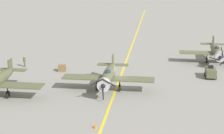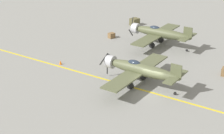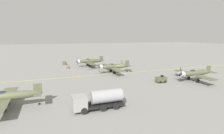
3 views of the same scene
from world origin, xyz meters
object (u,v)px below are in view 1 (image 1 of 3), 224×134
(airplane_near_left, at_px, (216,51))
(supply_crate_by_tanker, at_px, (62,68))
(tow_tractor, at_px, (211,72))
(airplane_mid_center, at_px, (108,75))
(ground_crew_walking, at_px, (24,61))
(traffic_cone, at_px, (95,126))

(airplane_near_left, xyz_separation_m, supply_crate_by_tanker, (24.12, 8.19, -1.53))
(tow_tractor, bearing_deg, supply_crate_by_tanker, -0.95)
(airplane_mid_center, bearing_deg, tow_tractor, -151.66)
(ground_crew_walking, bearing_deg, supply_crate_by_tanker, 166.84)
(airplane_near_left, distance_m, traffic_cone, 31.67)
(tow_tractor, bearing_deg, airplane_mid_center, 27.21)
(ground_crew_walking, bearing_deg, tow_tractor, 176.23)
(airplane_mid_center, bearing_deg, airplane_near_left, -133.99)
(tow_tractor, relative_size, ground_crew_walking, 1.43)
(tow_tractor, bearing_deg, traffic_cone, 54.28)
(airplane_near_left, bearing_deg, airplane_mid_center, 53.29)
(airplane_mid_center, relative_size, traffic_cone, 21.82)
(airplane_near_left, height_order, traffic_cone, airplane_near_left)
(airplane_mid_center, distance_m, tow_tractor, 15.76)
(tow_tractor, height_order, traffic_cone, tow_tractor)
(airplane_near_left, relative_size, tow_tractor, 4.62)
(airplane_mid_center, bearing_deg, ground_crew_walking, -30.32)
(supply_crate_by_tanker, bearing_deg, airplane_mid_center, 137.72)
(ground_crew_walking, bearing_deg, airplane_near_left, -167.74)
(airplane_near_left, xyz_separation_m, airplane_mid_center, (15.81, 15.75, 0.00))
(traffic_cone, bearing_deg, airplane_mid_center, -88.52)
(airplane_near_left, relative_size, supply_crate_by_tanker, 10.33)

